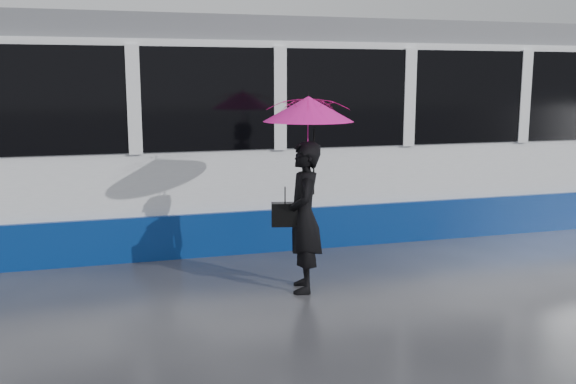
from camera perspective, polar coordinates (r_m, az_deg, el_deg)
name	(u,v)px	position (r m, az deg, el deg)	size (l,w,h in m)	color
ground	(165,288)	(7.90, -10.88, -8.41)	(90.00, 90.00, 0.00)	#2A2A2F
rails	(150,239)	(10.30, -12.20, -4.07)	(34.00, 1.51, 0.02)	#3F3D38
tram	(25,138)	(10.07, -22.34, 4.50)	(26.00, 2.56, 3.35)	white
woman	(304,217)	(7.48, 1.40, -2.26)	(0.64, 0.42, 1.77)	black
umbrella	(308,127)	(7.34, 1.81, 5.82)	(1.24, 1.24, 1.19)	#FF1581
handbag	(285,214)	(7.42, -0.26, -2.01)	(0.34, 0.20, 0.45)	black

